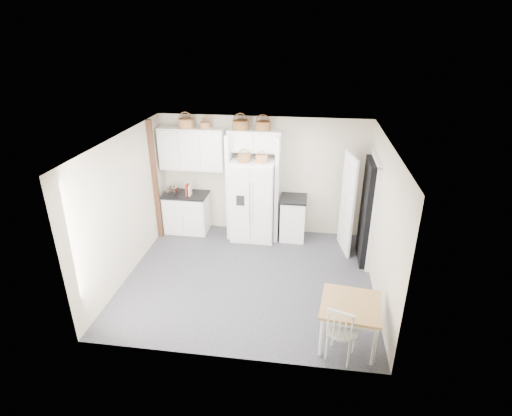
# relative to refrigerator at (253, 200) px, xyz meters

# --- Properties ---
(floor) EXTENTS (4.50, 4.50, 0.00)m
(floor) POSITION_rel_refrigerator_xyz_m (0.15, -1.62, -0.88)
(floor) COLOR black
(floor) RESTS_ON ground
(ceiling) EXTENTS (4.50, 4.50, 0.00)m
(ceiling) POSITION_rel_refrigerator_xyz_m (0.15, -1.62, 1.72)
(ceiling) COLOR white
(ceiling) RESTS_ON wall_back
(wall_back) EXTENTS (4.50, 0.00, 4.50)m
(wall_back) POSITION_rel_refrigerator_xyz_m (0.15, 0.38, 0.42)
(wall_back) COLOR beige
(wall_back) RESTS_ON floor
(wall_left) EXTENTS (0.00, 4.00, 4.00)m
(wall_left) POSITION_rel_refrigerator_xyz_m (-2.10, -1.62, 0.42)
(wall_left) COLOR beige
(wall_left) RESTS_ON floor
(wall_right) EXTENTS (0.00, 4.00, 4.00)m
(wall_right) POSITION_rel_refrigerator_xyz_m (2.40, -1.62, 0.42)
(wall_right) COLOR beige
(wall_right) RESTS_ON floor
(refrigerator) EXTENTS (0.91, 0.73, 1.76)m
(refrigerator) POSITION_rel_refrigerator_xyz_m (0.00, 0.00, 0.00)
(refrigerator) COLOR white
(refrigerator) RESTS_ON floor
(base_cab_left) EXTENTS (0.94, 0.59, 0.87)m
(base_cab_left) POSITION_rel_refrigerator_xyz_m (-1.53, 0.08, -0.45)
(base_cab_left) COLOR white
(base_cab_left) RESTS_ON floor
(base_cab_right) EXTENTS (0.52, 0.62, 0.91)m
(base_cab_right) POSITION_rel_refrigerator_xyz_m (0.86, 0.08, -0.42)
(base_cab_right) COLOR white
(base_cab_right) RESTS_ON floor
(dining_table) EXTENTS (0.92, 0.92, 0.69)m
(dining_table) POSITION_rel_refrigerator_xyz_m (1.85, -3.07, -0.53)
(dining_table) COLOR #8F5F3F
(dining_table) RESTS_ON floor
(windsor_chair) EXTENTS (0.55, 0.52, 0.90)m
(windsor_chair) POSITION_rel_refrigerator_xyz_m (1.73, -3.37, -0.43)
(windsor_chair) COLOR white
(windsor_chair) RESTS_ON floor
(counter_left) EXTENTS (0.98, 0.63, 0.04)m
(counter_left) POSITION_rel_refrigerator_xyz_m (-1.53, 0.08, 0.01)
(counter_left) COLOR black
(counter_left) RESTS_ON base_cab_left
(counter_right) EXTENTS (0.56, 0.66, 0.04)m
(counter_right) POSITION_rel_refrigerator_xyz_m (0.86, 0.08, 0.05)
(counter_right) COLOR black
(counter_right) RESTS_ON base_cab_right
(toaster) EXTENTS (0.29, 0.22, 0.17)m
(toaster) POSITION_rel_refrigerator_xyz_m (-1.79, 0.01, 0.11)
(toaster) COLOR silver
(toaster) RESTS_ON counter_left
(cookbook_red) EXTENTS (0.04, 0.17, 0.25)m
(cookbook_red) POSITION_rel_refrigerator_xyz_m (-1.45, 0.00, 0.15)
(cookbook_red) COLOR maroon
(cookbook_red) RESTS_ON counter_left
(cookbook_cream) EXTENTS (0.04, 0.16, 0.23)m
(cookbook_cream) POSITION_rel_refrigerator_xyz_m (-1.39, 0.00, 0.14)
(cookbook_cream) COLOR beige
(cookbook_cream) RESTS_ON counter_left
(basket_upper_b) EXTENTS (0.32, 0.32, 0.19)m
(basket_upper_b) POSITION_rel_refrigerator_xyz_m (-1.44, 0.21, 1.56)
(basket_upper_b) COLOR olive
(basket_upper_b) RESTS_ON upper_cabinet
(basket_upper_c) EXTENTS (0.22, 0.22, 0.13)m
(basket_upper_c) POSITION_rel_refrigerator_xyz_m (-1.03, 0.21, 1.53)
(basket_upper_c) COLOR olive
(basket_upper_c) RESTS_ON upper_cabinet
(basket_bridge_a) EXTENTS (0.33, 0.33, 0.19)m
(basket_bridge_a) POSITION_rel_refrigerator_xyz_m (-0.29, 0.21, 1.56)
(basket_bridge_a) COLOR brown
(basket_bridge_a) RESTS_ON bridge_cabinet
(basket_bridge_b) EXTENTS (0.31, 0.31, 0.18)m
(basket_bridge_b) POSITION_rel_refrigerator_xyz_m (0.17, 0.21, 1.56)
(basket_bridge_b) COLOR brown
(basket_bridge_b) RESTS_ON bridge_cabinet
(basket_fridge_a) EXTENTS (0.27, 0.27, 0.15)m
(basket_fridge_a) POSITION_rel_refrigerator_xyz_m (-0.16, -0.10, 0.95)
(basket_fridge_a) COLOR brown
(basket_fridge_a) RESTS_ON refrigerator
(basket_fridge_b) EXTENTS (0.25, 0.25, 0.13)m
(basket_fridge_b) POSITION_rel_refrigerator_xyz_m (0.19, -0.10, 0.95)
(basket_fridge_b) COLOR olive
(basket_fridge_b) RESTS_ON refrigerator
(upper_cabinet) EXTENTS (1.40, 0.34, 0.90)m
(upper_cabinet) POSITION_rel_refrigerator_xyz_m (-1.35, 0.21, 1.02)
(upper_cabinet) COLOR white
(upper_cabinet) RESTS_ON wall_back
(bridge_cabinet) EXTENTS (1.12, 0.34, 0.45)m
(bridge_cabinet) POSITION_rel_refrigerator_xyz_m (0.00, 0.21, 1.24)
(bridge_cabinet) COLOR white
(bridge_cabinet) RESTS_ON wall_back
(fridge_panel_left) EXTENTS (0.08, 0.60, 2.30)m
(fridge_panel_left) POSITION_rel_refrigerator_xyz_m (-0.51, 0.08, 0.27)
(fridge_panel_left) COLOR white
(fridge_panel_left) RESTS_ON floor
(fridge_panel_right) EXTENTS (0.08, 0.60, 2.30)m
(fridge_panel_right) POSITION_rel_refrigerator_xyz_m (0.51, 0.08, 0.27)
(fridge_panel_right) COLOR white
(fridge_panel_right) RESTS_ON floor
(trim_post) EXTENTS (0.09, 0.09, 2.60)m
(trim_post) POSITION_rel_refrigerator_xyz_m (-2.05, -0.27, 0.42)
(trim_post) COLOR #46301D
(trim_post) RESTS_ON floor
(doorway_void) EXTENTS (0.18, 0.85, 2.05)m
(doorway_void) POSITION_rel_refrigerator_xyz_m (2.31, -0.62, 0.14)
(doorway_void) COLOR black
(doorway_void) RESTS_ON floor
(door_slab) EXTENTS (0.21, 0.79, 2.05)m
(door_slab) POSITION_rel_refrigerator_xyz_m (1.95, -0.28, 0.14)
(door_slab) COLOR white
(door_slab) RESTS_ON floor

